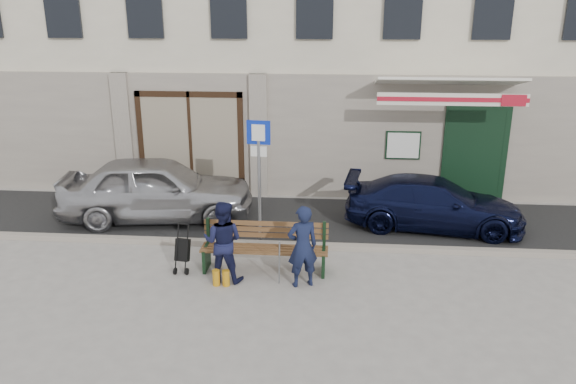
# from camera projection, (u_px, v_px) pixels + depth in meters

# --- Properties ---
(ground) EXTENTS (80.00, 80.00, 0.00)m
(ground) POSITION_uv_depth(u_px,v_px,m) (301.00, 282.00, 10.29)
(ground) COLOR #9E9991
(ground) RESTS_ON ground
(asphalt_lane) EXTENTS (60.00, 3.20, 0.01)m
(asphalt_lane) POSITION_uv_depth(u_px,v_px,m) (309.00, 221.00, 13.23)
(asphalt_lane) COLOR #282828
(asphalt_lane) RESTS_ON ground
(curb) EXTENTS (60.00, 0.18, 0.12)m
(curb) POSITION_uv_depth(u_px,v_px,m) (305.00, 246.00, 11.69)
(curb) COLOR #9E9384
(curb) RESTS_ON ground
(building) EXTENTS (20.00, 8.27, 10.00)m
(building) POSITION_uv_depth(u_px,v_px,m) (320.00, 1.00, 16.73)
(building) COLOR beige
(building) RESTS_ON ground
(car_silver) EXTENTS (4.63, 2.34, 1.51)m
(car_silver) POSITION_uv_depth(u_px,v_px,m) (157.00, 189.00, 13.12)
(car_silver) COLOR #ADADB1
(car_silver) RESTS_ON ground
(car_navy) EXTENTS (4.15, 2.12, 1.15)m
(car_navy) POSITION_uv_depth(u_px,v_px,m) (434.00, 203.00, 12.67)
(car_navy) COLOR black
(car_navy) RESTS_ON ground
(parking_sign) EXTENTS (0.49, 0.10, 2.64)m
(parking_sign) POSITION_uv_depth(u_px,v_px,m) (259.00, 163.00, 11.48)
(parking_sign) COLOR gray
(parking_sign) RESTS_ON ground
(bench) EXTENTS (2.40, 1.17, 0.98)m
(bench) POSITION_uv_depth(u_px,v_px,m) (262.00, 248.00, 10.60)
(bench) COLOR brown
(bench) RESTS_ON ground
(man) EXTENTS (0.65, 0.53, 1.52)m
(man) POSITION_uv_depth(u_px,v_px,m) (303.00, 246.00, 9.93)
(man) COLOR #141B37
(man) RESTS_ON ground
(woman) EXTENTS (0.81, 0.66, 1.52)m
(woman) POSITION_uv_depth(u_px,v_px,m) (223.00, 241.00, 10.15)
(woman) COLOR #141738
(woman) RESTS_ON ground
(stroller) EXTENTS (0.30, 0.40, 0.92)m
(stroller) POSITION_uv_depth(u_px,v_px,m) (182.00, 251.00, 10.61)
(stroller) COLOR black
(stroller) RESTS_ON ground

